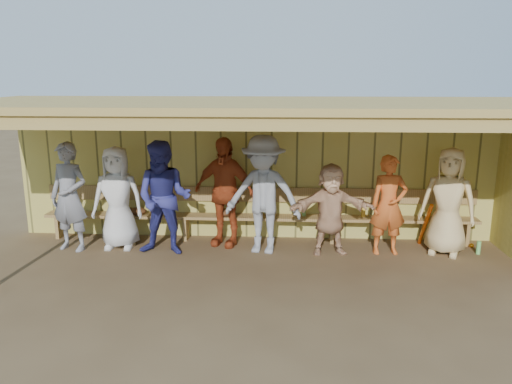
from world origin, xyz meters
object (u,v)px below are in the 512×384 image
(player_f, at_px, (331,209))
(player_a, at_px, (69,197))
(player_d, at_px, (224,192))
(player_e, at_px, (263,195))
(player_c, at_px, (164,198))
(player_g, at_px, (389,205))
(bench, at_px, (258,211))
(player_h, at_px, (448,202))
(player_b, at_px, (118,198))

(player_f, bearing_deg, player_a, 173.22)
(player_d, bearing_deg, player_e, -5.19)
(player_c, xyz_separation_m, player_g, (3.62, 0.21, -0.12))
(player_e, bearing_deg, player_g, 12.78)
(player_a, xyz_separation_m, bench, (3.09, 0.69, -0.38))
(player_c, relative_size, player_d, 1.00)
(player_d, bearing_deg, player_h, 16.12)
(player_b, relative_size, bench, 0.23)
(player_f, relative_size, player_h, 0.85)
(player_d, distance_m, bench, 0.77)
(player_a, relative_size, player_b, 1.05)
(player_c, relative_size, player_e, 0.96)
(player_e, height_order, bench, player_e)
(player_f, relative_size, bench, 0.20)
(player_g, distance_m, bench, 2.24)
(player_c, xyz_separation_m, bench, (1.48, 0.80, -0.41))
(player_g, bearing_deg, player_a, 175.86)
(player_g, bearing_deg, player_e, 175.74)
(player_d, distance_m, player_e, 0.75)
(player_f, height_order, player_h, player_h)
(player_b, height_order, player_d, player_d)
(player_a, bearing_deg, player_g, 14.89)
(player_f, bearing_deg, bench, 144.50)
(player_b, height_order, bench, player_b)
(player_b, bearing_deg, player_c, -17.77)
(player_g, height_order, player_h, player_h)
(player_f, distance_m, player_g, 0.94)
(player_g, bearing_deg, bench, 159.34)
(player_f, xyz_separation_m, player_h, (1.89, 0.09, 0.13))
(player_a, relative_size, player_d, 0.97)
(bench, bearing_deg, player_g, -15.38)
(player_f, xyz_separation_m, bench, (-1.21, 0.64, -0.22))
(player_f, distance_m, bench, 1.38)
(player_c, height_order, player_g, player_c)
(player_c, height_order, player_f, player_c)
(player_a, height_order, player_f, player_a)
(player_g, bearing_deg, player_b, 174.13)
(player_c, relative_size, player_g, 1.14)
(player_c, relative_size, bench, 0.25)
(player_a, distance_m, player_c, 1.61)
(player_a, xyz_separation_m, player_c, (1.61, -0.10, 0.02))
(player_h, relative_size, bench, 0.23)
(player_b, height_order, player_h, player_h)
(player_b, xyz_separation_m, player_d, (1.76, 0.24, 0.07))
(player_e, bearing_deg, player_d, 166.62)
(player_e, height_order, player_h, player_e)
(player_g, distance_m, player_h, 0.95)
(player_d, relative_size, player_f, 1.25)
(player_a, distance_m, player_h, 6.18)
(player_g, bearing_deg, player_h, -2.95)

